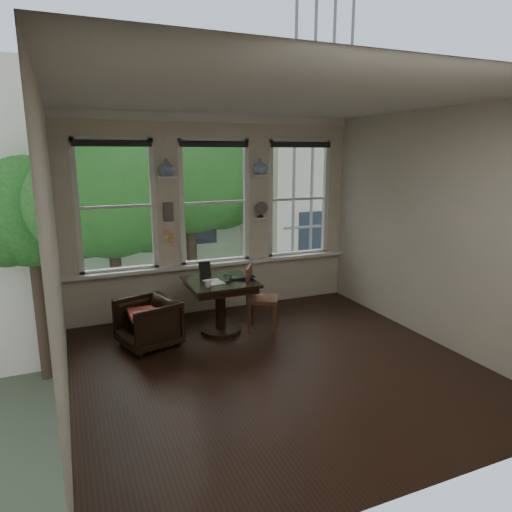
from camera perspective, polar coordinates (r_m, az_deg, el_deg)
name	(u,v)px	position (r m, az deg, el deg)	size (l,w,h in m)	color
ground	(276,366)	(5.51, 2.46, -13.56)	(4.50, 4.50, 0.00)	black
ceiling	(278,97)	(4.97, 2.81, 19.22)	(4.50, 4.50, 0.00)	silver
wall_back	(214,215)	(7.10, -5.25, 5.08)	(4.50, 4.50, 0.00)	beige
wall_front	(424,299)	(3.21, 20.27, -5.08)	(4.50, 4.50, 0.00)	beige
wall_left	(55,258)	(4.55, -23.87, -0.26)	(4.50, 4.50, 0.00)	beige
wall_right	(434,228)	(6.32, 21.41, 3.32)	(4.50, 4.50, 0.00)	beige
window_left	(116,207)	(6.78, -17.10, 5.92)	(1.10, 0.12, 1.90)	white
window_center	(214,202)	(7.07, -5.28, 6.69)	(1.10, 0.12, 1.90)	white
window_right	(298,199)	(7.64, 5.22, 7.13)	(1.10, 0.12, 1.90)	white
shelf_left	(167,177)	(6.76, -11.03, 9.64)	(0.26, 0.16, 0.03)	white
shelf_right	(260,175)	(7.20, 0.49, 10.04)	(0.26, 0.16, 0.03)	white
intercom	(168,212)	(6.83, -10.91, 5.46)	(0.14, 0.06, 0.28)	#59544F
sticky_notes	(169,235)	(6.89, -10.79, 2.58)	(0.16, 0.01, 0.24)	pink
desk_fan	(260,212)	(7.23, 0.54, 5.52)	(0.20, 0.20, 0.24)	#59544F
vase_left	(167,167)	(6.75, -11.08, 10.81)	(0.24, 0.24, 0.25)	white
vase_right	(260,166)	(7.20, 0.49, 11.15)	(0.24, 0.24, 0.25)	white
table	(220,307)	(6.33, -4.46, -6.31)	(0.90, 0.90, 0.75)	black
armchair_left	(148,323)	(6.05, -13.35, -8.18)	(0.67, 0.69, 0.63)	black
cushion_red	(147,313)	(6.00, -13.42, -6.97)	(0.45, 0.45, 0.06)	maroon
side_chair_right	(263,298)	(6.39, 0.85, -5.29)	(0.42, 0.42, 0.92)	#472B19
laptop	(243,279)	(6.23, -1.68, -2.86)	(0.36, 0.23, 0.03)	black
mug	(208,284)	(5.92, -6.05, -3.46)	(0.10, 0.10, 0.09)	white
drinking_glass	(227,279)	(6.12, -3.62, -2.83)	(0.13, 0.13, 0.10)	white
tablet	(205,270)	(6.37, -6.41, -1.69)	(0.16, 0.02, 0.22)	black
papers	(214,282)	(6.16, -5.27, -3.22)	(0.22, 0.30, 0.00)	silver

